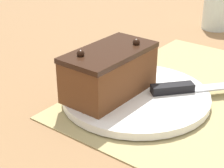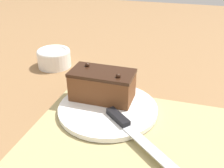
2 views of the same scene
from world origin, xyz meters
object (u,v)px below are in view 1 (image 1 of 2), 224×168
(cake_plate, at_px, (136,96))
(chocolate_cake, at_px, (110,72))
(serving_knife, at_px, (194,87))
(drinking_glass, at_px, (217,10))

(cake_plate, relative_size, chocolate_cake, 1.53)
(cake_plate, relative_size, serving_knife, 1.33)
(serving_knife, distance_m, drinking_glass, 0.42)
(chocolate_cake, relative_size, serving_knife, 0.87)
(chocolate_cake, xyz_separation_m, drinking_glass, (0.49, 0.03, -0.00))
(chocolate_cake, height_order, serving_knife, chocolate_cake)
(cake_plate, height_order, drinking_glass, drinking_glass)
(cake_plate, bearing_deg, chocolate_cake, 126.22)
(cake_plate, relative_size, drinking_glass, 2.45)
(serving_knife, xyz_separation_m, drinking_glass, (0.39, 0.13, 0.03))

